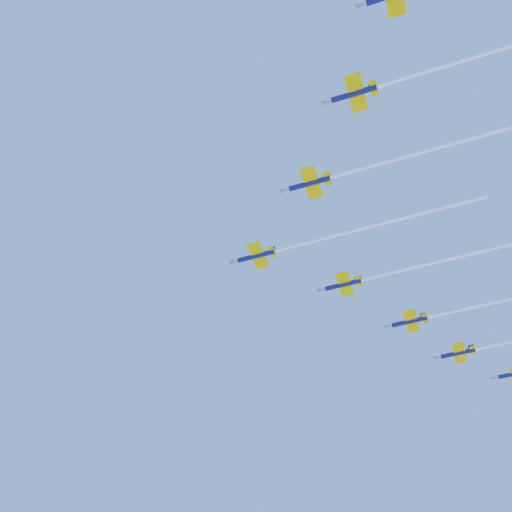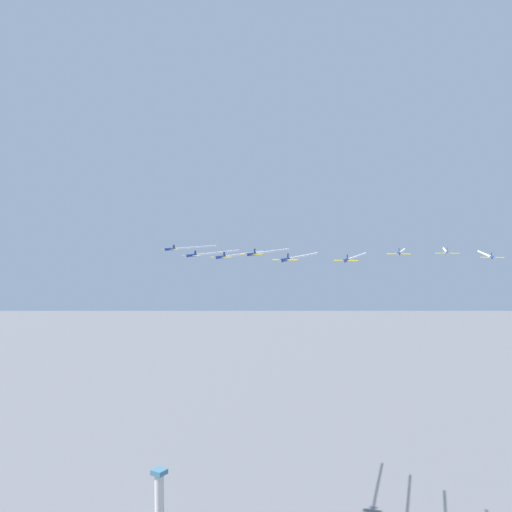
{
  "view_description": "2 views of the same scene",
  "coord_description": "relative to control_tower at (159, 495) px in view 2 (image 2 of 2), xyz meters",
  "views": [
    {
      "loc": [
        99.56,
        76.29,
        2.87
      ],
      "look_at": [
        14.7,
        18.73,
        128.45
      ],
      "focal_mm": 43.17,
      "sensor_mm": 36.0,
      "label": 1
    },
    {
      "loc": [
        113.17,
        -154.37,
        138.6
      ],
      "look_at": [
        5.06,
        15.36,
        129.65
      ],
      "focal_mm": 40.91,
      "sensor_mm": 36.0,
      "label": 2
    }
  ],
  "objects": [
    {
      "name": "jet_port_outer",
      "position": [
        104.81,
        31.06,
        115.61
      ],
      "size": [
        20.54,
        61.82,
        2.62
      ],
      "rotation": [
        0.0,
        0.0,
        3.42
      ],
      "color": "navy"
    },
    {
      "name": "jet_port_trail",
      "position": [
        13.82,
        21.85,
        113.44
      ],
      "size": [
        23.25,
        71.36,
        2.62
      ],
      "rotation": [
        0.0,
        0.0,
        3.42
      ],
      "color": "navy"
    },
    {
      "name": "jet_starboard_inner",
      "position": [
        56.41,
        3.73,
        115.48
      ],
      "size": [
        21.76,
        66.13,
        2.62
      ],
      "rotation": [
        0.0,
        0.0,
        3.42
      ],
      "color": "navy"
    },
    {
      "name": "jet_starboard_outer",
      "position": [
        34.75,
        14.05,
        113.44
      ],
      "size": [
        22.25,
        67.83,
        2.62
      ],
      "rotation": [
        0.0,
        0.0,
        3.42
      ],
      "color": "navy"
    },
    {
      "name": "jet_port_inner",
      "position": [
        90.05,
        17.1,
        113.57
      ],
      "size": [
        23.99,
        73.96,
        2.62
      ],
      "rotation": [
        0.0,
        0.0,
        3.42
      ],
      "color": "navy"
    },
    {
      "name": "jet_starboard_trail",
      "position": [
        129.83,
        74.76,
        113.51
      ],
      "size": [
        25.04,
        77.66,
        2.62
      ],
      "rotation": [
        0.0,
        0.0,
        3.42
      ],
      "color": "navy"
    },
    {
      "name": "control_tower",
      "position": [
        0.0,
        0.0,
        0.0
      ],
      "size": [
        6.0,
        6.0,
        26.13
      ],
      "color": "beige",
      "rests_on": "ground_plane"
    },
    {
      "name": "jet_lead",
      "position": [
        79.23,
        -10.72,
        114.53
      ],
      "size": [
        21.31,
        64.53,
        2.62
      ],
      "rotation": [
        0.0,
        0.0,
        3.42
      ],
      "color": "navy"
    },
    {
      "name": "jet_center_rear",
      "position": [
        117.7,
        51.55,
        115.61
      ],
      "size": [
        23.36,
        71.74,
        2.62
      ],
      "rotation": [
        0.0,
        0.0,
        3.42
      ],
      "color": "navy"
    },
    {
      "name": "jet_tail_end",
      "position": [
        -7.43,
        30.74,
        115.55
      ],
      "size": [
        22.13,
        67.42,
        2.62
      ],
      "rotation": [
        0.0,
        0.0,
        3.42
      ],
      "color": "navy"
    }
  ]
}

